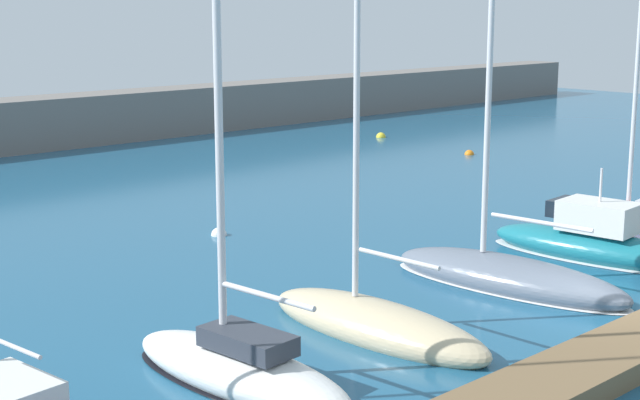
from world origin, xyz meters
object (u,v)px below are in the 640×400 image
Objects in this scene: motorboat_teal_sixth at (591,242)px; sailboat_slate_fifth at (508,274)px; sailboat_white_third at (239,363)px; mooring_buoy_yellow at (381,137)px; mooring_buoy_orange at (469,155)px; sailboat_sand_fourth at (376,320)px; mooring_buoy_white at (219,235)px.

sailboat_slate_fifth is at bearing 86.32° from motorboat_teal_sixth.
sailboat_white_third reaches higher than motorboat_teal_sixth.
sailboat_slate_fifth reaches higher than motorboat_teal_sixth.
sailboat_slate_fifth is 31.89m from mooring_buoy_yellow.
sailboat_slate_fifth is at bearing -139.65° from mooring_buoy_orange.
mooring_buoy_orange is at bearing -58.00° from sailboat_sand_fourth.
mooring_buoy_yellow is at bearing -45.39° from sailboat_slate_fifth.
sailboat_white_third reaches higher than mooring_buoy_yellow.
motorboat_teal_sixth reaches higher than mooring_buoy_yellow.
mooring_buoy_white is (8.02, 11.15, -0.50)m from sailboat_white_third.
mooring_buoy_orange is (24.84, 16.38, -0.36)m from sailboat_sand_fourth.
sailboat_slate_fifth is 28.27× the size of mooring_buoy_orange.
sailboat_sand_fourth is 11.53m from mooring_buoy_white.
sailboat_white_third reaches higher than mooring_buoy_white.
sailboat_sand_fourth is 25.88× the size of mooring_buoy_white.
mooring_buoy_orange is at bearing -101.18° from mooring_buoy_yellow.
sailboat_sand_fourth is at bearing -137.24° from mooring_buoy_yellow.
sailboat_slate_fifth reaches higher than sailboat_white_third.
sailboat_sand_fourth is 24.65× the size of mooring_buoy_yellow.
mooring_buoy_yellow is at bearing 30.48° from mooring_buoy_white.
mooring_buoy_yellow is (16.02, 24.17, -0.51)m from motorboat_teal_sixth.
sailboat_slate_fifth is 4.66m from motorboat_teal_sixth.
sailboat_sand_fourth is at bearing 86.51° from motorboat_teal_sixth.
sailboat_white_third is at bearing -141.46° from mooring_buoy_yellow.
sailboat_white_third is 0.94× the size of sailboat_sand_fourth.
mooring_buoy_orange is at bearing -46.84° from motorboat_teal_sixth.
mooring_buoy_white is at bearing -165.75° from mooring_buoy_orange.
motorboat_teal_sixth reaches higher than mooring_buoy_white.
motorboat_teal_sixth is (14.90, 0.46, 0.01)m from sailboat_white_third.
sailboat_slate_fifth is 24.75× the size of mooring_buoy_yellow.
mooring_buoy_orange is at bearing 14.25° from mooring_buoy_white.
motorboat_teal_sixth is (4.65, 0.11, 0.13)m from sailboat_slate_fifth.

